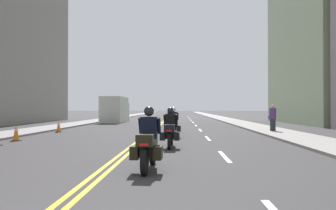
% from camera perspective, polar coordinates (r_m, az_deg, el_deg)
% --- Properties ---
extents(ground_plane, '(264.00, 264.00, 0.00)m').
position_cam_1_polar(ground_plane, '(50.22, 0.03, -2.37)').
color(ground_plane, '#353435').
extents(sidewalk_left, '(2.69, 144.00, 0.12)m').
position_cam_1_polar(sidewalk_left, '(51.16, -9.03, -2.26)').
color(sidewalk_left, gray).
rests_on(sidewalk_left, ground).
extents(sidewalk_right, '(2.69, 144.00, 0.12)m').
position_cam_1_polar(sidewalk_right, '(50.56, 9.20, -2.28)').
color(sidewalk_right, gray).
rests_on(sidewalk_right, ground).
extents(centreline_yellow_inner, '(0.12, 132.00, 0.01)m').
position_cam_1_polar(centreline_yellow_inner, '(50.22, -0.10, -2.37)').
color(centreline_yellow_inner, yellow).
rests_on(centreline_yellow_inner, ground).
extents(centreline_yellow_outer, '(0.12, 132.00, 0.01)m').
position_cam_1_polar(centreline_yellow_outer, '(50.22, 0.17, -2.37)').
color(centreline_yellow_outer, yellow).
rests_on(centreline_yellow_outer, ground).
extents(lane_dashes_white, '(0.14, 56.40, 0.01)m').
position_cam_1_polar(lane_dashes_white, '(31.23, 4.88, -3.46)').
color(lane_dashes_white, silver).
rests_on(lane_dashes_white, ground).
extents(motorcycle_0, '(0.78, 2.10, 1.63)m').
position_cam_1_polar(motorcycle_0, '(7.91, -3.64, -7.25)').
color(motorcycle_0, black).
rests_on(motorcycle_0, ground).
extents(motorcycle_1, '(0.77, 2.21, 1.61)m').
position_cam_1_polar(motorcycle_1, '(12.47, 0.42, -4.79)').
color(motorcycle_1, black).
rests_on(motorcycle_1, ground).
extents(motorcycle_2, '(0.78, 2.23, 1.64)m').
position_cam_1_polar(motorcycle_2, '(16.82, 0.99, -3.70)').
color(motorcycle_2, black).
rests_on(motorcycle_2, ground).
extents(motorcycle_3, '(0.76, 2.17, 1.58)m').
position_cam_1_polar(motorcycle_3, '(20.76, 0.75, -3.14)').
color(motorcycle_3, black).
rests_on(motorcycle_3, ground).
extents(motorcycle_4, '(0.77, 2.19, 1.60)m').
position_cam_1_polar(motorcycle_4, '(25.69, 0.52, -2.62)').
color(motorcycle_4, black).
rests_on(motorcycle_4, ground).
extents(traffic_cone_1, '(0.37, 0.37, 0.82)m').
position_cam_1_polar(traffic_cone_1, '(16.63, -26.22, -4.55)').
color(traffic_cone_1, black).
rests_on(traffic_cone_1, ground).
extents(traffic_cone_2, '(0.36, 0.36, 0.78)m').
position_cam_1_polar(traffic_cone_2, '(21.60, -19.51, -3.71)').
color(traffic_cone_2, black).
rests_on(traffic_cone_2, ground).
extents(pedestrian_0, '(0.45, 0.45, 1.81)m').
position_cam_1_polar(pedestrian_0, '(20.93, 18.75, -2.30)').
color(pedestrian_0, '#232C2E').
rests_on(pedestrian_0, ground).
extents(parked_truck, '(2.20, 6.50, 2.80)m').
position_cam_1_polar(parked_truck, '(35.22, -9.62, -1.06)').
color(parked_truck, silver).
rests_on(parked_truck, ground).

